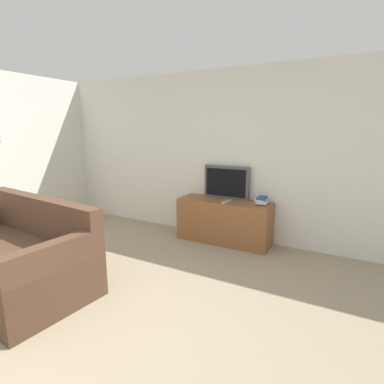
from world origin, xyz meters
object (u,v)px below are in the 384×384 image
object	(u,v)px
tv_stand	(224,221)
couch	(12,258)
remote_on_stand	(226,202)
television	(226,182)
book_stack	(262,200)

from	to	relation	value
tv_stand	couch	world-z (taller)	couch
tv_stand	remote_on_stand	size ratio (longest dim) A/B	7.33
television	couch	world-z (taller)	television
television	book_stack	xyz separation A→B (m)	(0.60, -0.13, -0.20)
remote_on_stand	television	bearing A→B (deg)	113.38
book_stack	tv_stand	bearing A→B (deg)	-174.63
remote_on_stand	tv_stand	bearing A→B (deg)	129.87
television	remote_on_stand	world-z (taller)	television
television	couch	bearing A→B (deg)	-120.83
couch	book_stack	world-z (taller)	couch
television	couch	xyz separation A→B (m)	(-1.51, -2.52, -0.59)
book_stack	remote_on_stand	size ratio (longest dim) A/B	1.11
couch	remote_on_stand	bearing A→B (deg)	59.64
couch	remote_on_stand	distance (m)	2.80
tv_stand	television	xyz separation A→B (m)	(-0.05, 0.18, 0.58)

